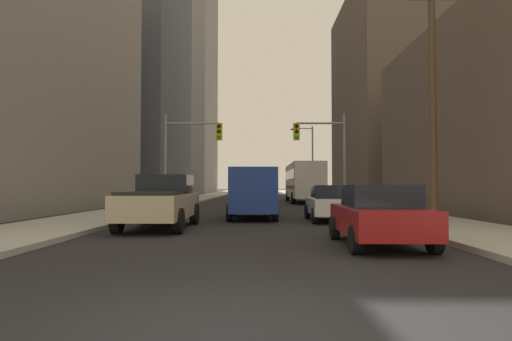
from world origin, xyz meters
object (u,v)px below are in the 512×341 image
(city_bus, at_px, (304,181))
(traffic_signal_near_right, at_px, (322,145))
(cargo_van_blue, at_px, (253,190))
(sedan_white, at_px, (331,203))
(pickup_truck_beige, at_px, (161,202))
(traffic_signal_near_left, at_px, (190,145))
(sedan_red, at_px, (379,215))
(sedan_navy, at_px, (256,193))
(sedan_grey, at_px, (254,198))

(city_bus, xyz_separation_m, traffic_signal_near_right, (-0.01, -11.93, 2.09))
(cargo_van_blue, relative_size, sedan_white, 1.24)
(pickup_truck_beige, height_order, cargo_van_blue, cargo_van_blue)
(pickup_truck_beige, bearing_deg, traffic_signal_near_left, 94.00)
(cargo_van_blue, xyz_separation_m, sedan_red, (3.24, -9.23, -0.52))
(sedan_navy, distance_m, traffic_signal_near_left, 19.94)
(sedan_white, relative_size, traffic_signal_near_right, 0.71)
(pickup_truck_beige, bearing_deg, sedan_red, -35.89)
(city_bus, relative_size, traffic_signal_near_right, 1.92)
(sedan_grey, xyz_separation_m, traffic_signal_near_right, (4.28, 1.41, 3.25))
(sedan_grey, bearing_deg, sedan_white, -65.83)
(sedan_white, xyz_separation_m, sedan_grey, (-3.36, 7.50, 0.00))
(cargo_van_blue, bearing_deg, city_bus, 77.62)
(traffic_signal_near_left, bearing_deg, sedan_grey, -19.49)
(sedan_grey, distance_m, traffic_signal_near_right, 5.55)
(pickup_truck_beige, bearing_deg, sedan_navy, 84.30)
(sedan_navy, height_order, traffic_signal_near_right, traffic_signal_near_right)
(city_bus, distance_m, sedan_red, 28.64)
(pickup_truck_beige, relative_size, sedan_grey, 1.27)
(cargo_van_blue, xyz_separation_m, sedan_grey, (-0.04, 6.02, -0.52))
(pickup_truck_beige, relative_size, sedan_red, 1.28)
(sedan_red, bearing_deg, pickup_truck_beige, 144.11)
(traffic_signal_near_left, relative_size, traffic_signal_near_right, 1.00)
(pickup_truck_beige, height_order, sedan_navy, pickup_truck_beige)
(sedan_grey, relative_size, traffic_signal_near_left, 0.71)
(sedan_red, bearing_deg, sedan_grey, 102.13)
(pickup_truck_beige, distance_m, traffic_signal_near_right, 14.45)
(traffic_signal_near_right, bearing_deg, cargo_van_blue, -119.71)
(city_bus, height_order, cargo_van_blue, city_bus)
(city_bus, xyz_separation_m, sedan_white, (-0.92, -20.84, -1.16))
(cargo_van_blue, relative_size, sedan_navy, 1.24)
(traffic_signal_near_right, bearing_deg, sedan_red, -93.43)
(traffic_signal_near_right, bearing_deg, pickup_truck_beige, -121.75)
(sedan_red, bearing_deg, sedan_navy, 95.27)
(city_bus, xyz_separation_m, sedan_red, (-1.01, -28.59, -1.16))
(sedan_red, relative_size, traffic_signal_near_right, 0.71)
(cargo_van_blue, height_order, traffic_signal_near_left, traffic_signal_near_left)
(city_bus, distance_m, sedan_navy, 8.59)
(sedan_white, height_order, traffic_signal_near_right, traffic_signal_near_right)
(sedan_grey, bearing_deg, traffic_signal_near_right, 18.29)
(city_bus, xyz_separation_m, sedan_navy, (-4.32, 7.34, -1.16))
(sedan_red, bearing_deg, cargo_van_blue, 109.34)
(sedan_red, relative_size, sedan_navy, 1.01)
(sedan_grey, height_order, traffic_signal_near_left, traffic_signal_near_left)
(sedan_grey, relative_size, traffic_signal_near_right, 0.71)
(sedan_white, relative_size, sedan_navy, 1.01)
(sedan_grey, bearing_deg, cargo_van_blue, -89.66)
(city_bus, bearing_deg, pickup_truck_beige, -107.26)
(sedan_grey, relative_size, sedan_navy, 1.01)
(sedan_white, relative_size, traffic_signal_near_left, 0.71)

